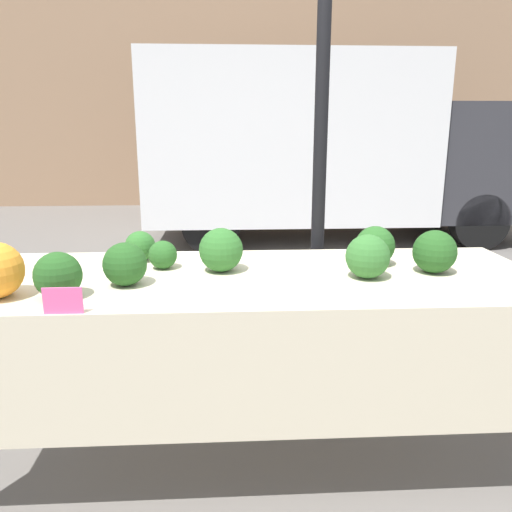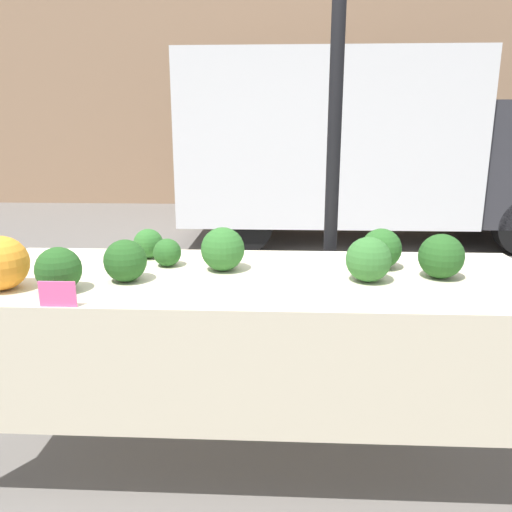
# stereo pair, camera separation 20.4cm
# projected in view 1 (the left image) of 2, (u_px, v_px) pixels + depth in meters

# --- Properties ---
(ground_plane) EXTENTS (40.00, 40.00, 0.00)m
(ground_plane) POSITION_uv_depth(u_px,v_px,m) (256.00, 450.00, 2.27)
(ground_plane) COLOR slate
(building_facade) EXTENTS (16.00, 0.60, 6.75)m
(building_facade) POSITION_uv_depth(u_px,v_px,m) (232.00, 19.00, 9.11)
(building_facade) COLOR #9E7A5B
(building_facade) RESTS_ON ground_plane
(tent_pole) EXTENTS (0.07, 0.07, 2.74)m
(tent_pole) POSITION_uv_depth(u_px,v_px,m) (321.00, 138.00, 2.54)
(tent_pole) COLOR black
(tent_pole) RESTS_ON ground_plane
(parked_truck) EXTENTS (4.83, 1.89, 2.27)m
(parked_truck) POSITION_uv_depth(u_px,v_px,m) (325.00, 146.00, 6.43)
(parked_truck) COLOR white
(parked_truck) RESTS_ON ground_plane
(market_table) EXTENTS (2.36, 0.85, 0.83)m
(market_table) POSITION_uv_depth(u_px,v_px,m) (257.00, 302.00, 2.02)
(market_table) COLOR beige
(market_table) RESTS_ON ground_plane
(broccoli_head_0) EXTENTS (0.17, 0.17, 0.17)m
(broccoli_head_0) POSITION_uv_depth(u_px,v_px,m) (375.00, 246.00, 2.19)
(broccoli_head_0) COLOR #285B23
(broccoli_head_0) RESTS_ON market_table
(broccoli_head_1) EXTENTS (0.12, 0.12, 0.12)m
(broccoli_head_1) POSITION_uv_depth(u_px,v_px,m) (163.00, 255.00, 2.14)
(broccoli_head_1) COLOR #285B23
(broccoli_head_1) RESTS_ON market_table
(broccoli_head_2) EXTENTS (0.18, 0.18, 0.18)m
(broccoli_head_2) POSITION_uv_depth(u_px,v_px,m) (435.00, 252.00, 2.07)
(broccoli_head_2) COLOR #23511E
(broccoli_head_2) RESTS_ON market_table
(broccoli_head_3) EXTENTS (0.19, 0.19, 0.19)m
(broccoli_head_3) POSITION_uv_depth(u_px,v_px,m) (221.00, 250.00, 2.09)
(broccoli_head_3) COLOR #2D6628
(broccoli_head_3) RESTS_ON market_table
(broccoli_head_4) EXTENTS (0.14, 0.14, 0.14)m
(broccoli_head_4) POSITION_uv_depth(u_px,v_px,m) (140.00, 246.00, 2.26)
(broccoli_head_4) COLOR #2D6628
(broccoli_head_4) RESTS_ON market_table
(broccoli_head_5) EXTENTS (0.18, 0.18, 0.18)m
(broccoli_head_5) POSITION_uv_depth(u_px,v_px,m) (368.00, 257.00, 2.00)
(broccoli_head_5) COLOR #336B2D
(broccoli_head_5) RESTS_ON market_table
(broccoli_head_6) EXTENTS (0.17, 0.17, 0.17)m
(broccoli_head_6) POSITION_uv_depth(u_px,v_px,m) (125.00, 264.00, 1.90)
(broccoli_head_6) COLOR #23511E
(broccoli_head_6) RESTS_ON market_table
(broccoli_head_7) EXTENTS (0.17, 0.17, 0.17)m
(broccoli_head_7) POSITION_uv_depth(u_px,v_px,m) (58.00, 275.00, 1.76)
(broccoli_head_7) COLOR #23511E
(broccoli_head_7) RESTS_ON market_table
(price_sign) EXTENTS (0.13, 0.01, 0.09)m
(price_sign) POSITION_uv_depth(u_px,v_px,m) (63.00, 301.00, 1.61)
(price_sign) COLOR #F45B9E
(price_sign) RESTS_ON market_table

